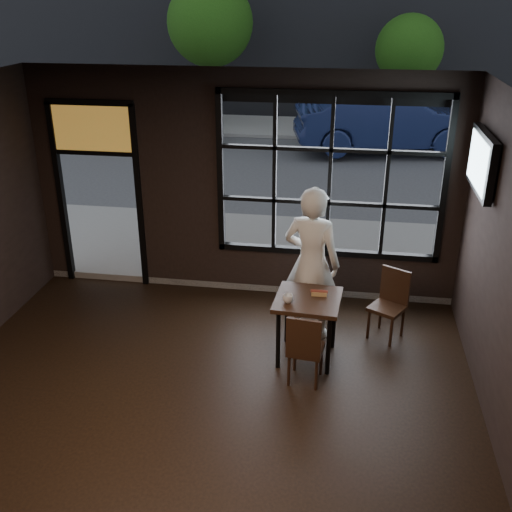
% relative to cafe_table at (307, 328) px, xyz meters
% --- Properties ---
extents(floor, '(6.00, 7.00, 0.02)m').
position_rel_cafe_table_xyz_m(floor, '(-1.07, -1.86, -0.42)').
color(floor, black).
rests_on(floor, ground).
extents(ceiling, '(6.00, 7.00, 0.02)m').
position_rel_cafe_table_xyz_m(ceiling, '(-1.07, -1.86, 2.80)').
color(ceiling, black).
rests_on(ceiling, ground).
extents(window_frame, '(3.06, 0.12, 2.28)m').
position_rel_cafe_table_xyz_m(window_frame, '(0.13, 1.64, 1.39)').
color(window_frame, black).
rests_on(window_frame, ground).
extents(stained_transom, '(1.20, 0.06, 0.70)m').
position_rel_cafe_table_xyz_m(stained_transom, '(-3.17, 1.64, 1.94)').
color(stained_transom, orange).
rests_on(stained_transom, ground).
extents(street_asphalt, '(60.00, 41.00, 0.04)m').
position_rel_cafe_table_xyz_m(street_asphalt, '(-1.07, 22.14, -0.43)').
color(street_asphalt, '#545456').
rests_on(street_asphalt, ground).
extents(cafe_table, '(0.80, 0.80, 0.81)m').
position_rel_cafe_table_xyz_m(cafe_table, '(0.00, 0.00, 0.00)').
color(cafe_table, black).
rests_on(cafe_table, floor).
extents(chair_near, '(0.43, 0.43, 0.89)m').
position_rel_cafe_table_xyz_m(chair_near, '(0.03, -0.47, 0.04)').
color(chair_near, black).
rests_on(chair_near, floor).
extents(chair_window, '(0.53, 0.53, 0.91)m').
position_rel_cafe_table_xyz_m(chair_window, '(0.96, 0.62, 0.05)').
color(chair_window, black).
rests_on(chair_window, floor).
extents(man, '(0.82, 0.64, 1.98)m').
position_rel_cafe_table_xyz_m(man, '(-0.01, 0.58, 0.58)').
color(man, silver).
rests_on(man, floor).
extents(hotdog, '(0.20, 0.08, 0.06)m').
position_rel_cafe_table_xyz_m(hotdog, '(0.12, 0.08, 0.43)').
color(hotdog, tan).
rests_on(hotdog, cafe_table).
extents(cup, '(0.13, 0.13, 0.10)m').
position_rel_cafe_table_xyz_m(cup, '(-0.22, -0.14, 0.45)').
color(cup, silver).
rests_on(cup, cafe_table).
extents(tv, '(0.13, 1.16, 0.68)m').
position_rel_cafe_table_xyz_m(tv, '(1.86, 0.75, 1.90)').
color(tv, black).
rests_on(tv, wall_right).
extents(navy_car, '(5.14, 2.63, 1.61)m').
position_rel_cafe_table_xyz_m(navy_car, '(1.34, 10.25, 0.50)').
color(navy_car, '#162048').
rests_on(navy_car, street_asphalt).
extents(maroon_car, '(4.74, 2.29, 1.56)m').
position_rel_cafe_table_xyz_m(maroon_car, '(-5.80, 10.80, 0.47)').
color(maroon_car, '#561E18').
rests_on(maroon_car, street_asphalt).
extents(tree_left, '(2.64, 2.64, 4.51)m').
position_rel_cafe_table_xyz_m(tree_left, '(-4.09, 13.02, 2.77)').
color(tree_left, '#332114').
rests_on(tree_left, street_asphalt).
extents(tree_right, '(2.05, 2.05, 3.50)m').
position_rel_cafe_table_xyz_m(tree_right, '(1.98, 13.39, 2.06)').
color(tree_right, '#332114').
rests_on(tree_right, street_asphalt).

